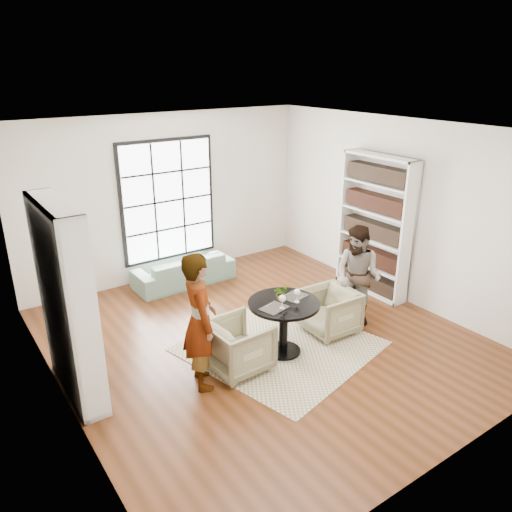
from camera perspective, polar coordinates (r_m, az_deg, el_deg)
ground at (r=7.40m, az=0.75°, el=-9.49°), size 6.00×6.00×0.00m
room_shell at (r=7.27m, az=-1.69°, el=0.88°), size 6.00×6.01×6.00m
rug at (r=7.24m, az=2.80°, el=-10.24°), size 2.79×2.79×0.01m
pedestal_table at (r=6.84m, az=3.18°, el=-6.91°), size 0.97×0.97×0.78m
sofa at (r=9.17m, az=-8.27°, el=-1.58°), size 1.82×0.73×0.53m
armchair_left at (r=6.59m, az=-2.00°, el=-10.21°), size 0.78×0.76×0.69m
armchair_right at (r=7.52m, az=8.39°, el=-6.28°), size 0.77×0.75×0.67m
person_left at (r=6.09m, az=-6.45°, el=-7.40°), size 0.57×0.73×1.75m
person_right at (r=7.70m, az=11.58°, el=-2.23°), size 0.78×0.89×1.55m
placemat_left at (r=6.58m, az=2.10°, el=-5.95°), size 0.39×0.33×0.01m
placemat_right at (r=6.90m, az=4.41°, el=-4.63°), size 0.39×0.33×0.01m
cutlery_left at (r=6.57m, az=2.10°, el=-5.89°), size 0.19×0.25×0.01m
cutlery_right at (r=6.90m, az=4.41°, el=-4.57°), size 0.19×0.25×0.01m
wine_glass_left at (r=6.51m, az=3.04°, el=-4.92°), size 0.09×0.09×0.20m
wine_glass_right at (r=6.70m, az=4.73°, el=-4.20°), size 0.09×0.09×0.19m
flower_centerpiece at (r=6.75m, az=2.86°, el=-4.23°), size 0.23×0.21×0.22m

